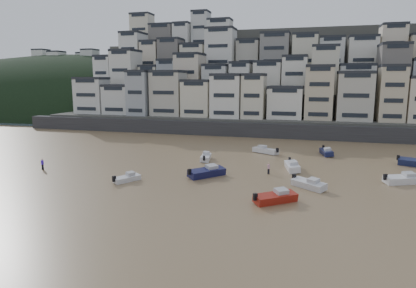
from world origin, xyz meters
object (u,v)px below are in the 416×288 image
(boat_c, at_px, (207,171))
(boat_h, at_px, (266,149))
(person_pink, at_px, (269,168))
(boat_e, at_px, (292,165))
(boat_b, at_px, (309,183))
(boat_d, at_px, (403,178))
(boat_i, at_px, (326,151))
(boat_j, at_px, (127,177))
(boat_f, at_px, (206,156))
(person_blue, at_px, (42,164))
(boat_a, at_px, (275,196))

(boat_c, bearing_deg, boat_h, 23.03)
(person_pink, bearing_deg, boat_e, 47.23)
(boat_b, xyz_separation_m, boat_c, (-14.50, 2.03, 0.14))
(boat_d, relative_size, boat_e, 0.98)
(boat_c, xyz_separation_m, person_pink, (8.56, 4.03, 0.01))
(boat_c, bearing_deg, boat_i, 1.11)
(boat_b, xyz_separation_m, person_pink, (-5.94, 6.06, 0.15))
(boat_d, xyz_separation_m, person_pink, (-18.40, 0.23, 0.08))
(boat_e, height_order, boat_j, boat_e)
(boat_i, relative_size, person_pink, 3.14)
(boat_f, height_order, person_pink, person_pink)
(boat_d, distance_m, person_blue, 53.66)
(boat_d, distance_m, boat_f, 31.07)
(boat_d, bearing_deg, person_blue, 163.35)
(person_blue, relative_size, person_pink, 1.00)
(person_blue, bearing_deg, boat_f, 30.96)
(boat_f, bearing_deg, boat_c, -172.47)
(boat_e, bearing_deg, boat_c, -69.77)
(boat_f, distance_m, person_pink, 13.68)
(boat_j, height_order, person_blue, person_blue)
(boat_e, xyz_separation_m, boat_h, (-5.72, 12.24, -0.03))
(boat_h, xyz_separation_m, boat_i, (11.27, 1.58, -0.03))
(boat_c, distance_m, person_blue, 26.44)
(boat_i, relative_size, boat_j, 1.28)
(boat_f, xyz_separation_m, boat_h, (9.43, 8.98, 0.07))
(person_pink, bearing_deg, boat_b, -45.55)
(boat_d, height_order, boat_i, boat_d)
(boat_i, bearing_deg, boat_c, -50.65)
(boat_b, height_order, boat_h, boat_h)
(boat_d, height_order, boat_f, boat_d)
(boat_i, bearing_deg, boat_d, 16.97)
(boat_j, xyz_separation_m, person_blue, (-16.24, 2.64, 0.29))
(boat_a, height_order, boat_h, boat_a)
(boat_d, xyz_separation_m, boat_f, (-30.27, 7.05, -0.08))
(boat_e, bearing_deg, boat_a, -15.74)
(boat_b, distance_m, person_pink, 8.49)
(boat_d, height_order, boat_h, boat_d)
(boat_a, bearing_deg, person_pink, 60.79)
(boat_d, distance_m, boat_h, 26.28)
(boat_e, distance_m, boat_f, 15.50)
(boat_b, bearing_deg, boat_c, -150.29)
(boat_b, height_order, boat_j, boat_b)
(boat_j, distance_m, person_pink, 20.93)
(boat_e, height_order, boat_i, boat_e)
(boat_e, xyz_separation_m, boat_f, (-15.15, 3.26, -0.10))
(boat_a, xyz_separation_m, boat_b, (3.63, 7.00, -0.07))
(boat_c, xyz_separation_m, boat_h, (6.13, 19.82, -0.09))
(person_blue, bearing_deg, boat_a, -9.30)
(boat_i, bearing_deg, boat_h, -93.55)
(boat_e, bearing_deg, person_pink, -55.16)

